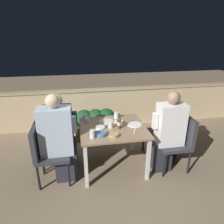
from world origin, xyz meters
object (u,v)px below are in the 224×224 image
(person_navy_jumper, at_px, (62,132))
(person_blue_shirt, at_px, (59,139))
(chair_right_far, at_px, (165,128))
(chair_left_far, at_px, (49,137))
(beer_bottle, at_px, (119,123))
(potted_plant, at_px, (176,120))
(chair_right_near, at_px, (179,138))
(chair_left_near, at_px, (45,149))
(person_white_polo, at_px, (168,132))

(person_navy_jumper, bearing_deg, person_blue_shirt, -92.24)
(chair_right_far, bearing_deg, person_navy_jumper, 179.25)
(chair_left_far, height_order, beer_bottle, beer_bottle)
(chair_right_far, xyz_separation_m, beer_bottle, (-0.87, -0.22, 0.28))
(person_navy_jumper, bearing_deg, potted_plant, 11.23)
(chair_right_near, height_order, potted_plant, chair_right_near)
(chair_left_near, distance_m, chair_right_near, 2.01)
(person_blue_shirt, height_order, person_white_polo, person_blue_shirt)
(chair_left_far, relative_size, person_white_polo, 0.68)
(chair_left_far, xyz_separation_m, person_white_polo, (1.80, -0.37, 0.12))
(potted_plant, bearing_deg, person_white_polo, -125.56)
(chair_left_near, relative_size, person_navy_jumper, 0.72)
(person_white_polo, distance_m, beer_bottle, 0.76)
(chair_left_near, bearing_deg, person_navy_jumper, 57.33)
(chair_left_near, distance_m, person_blue_shirt, 0.24)
(person_blue_shirt, height_order, person_navy_jumper, person_blue_shirt)
(potted_plant, bearing_deg, chair_left_near, -162.18)
(chair_right_far, height_order, beer_bottle, beer_bottle)
(person_navy_jumper, distance_m, potted_plant, 2.21)
(person_blue_shirt, distance_m, beer_bottle, 0.89)
(chair_right_near, bearing_deg, potted_plant, 65.23)
(chair_right_near, relative_size, potted_plant, 1.21)
(beer_bottle, bearing_deg, chair_right_far, 14.50)
(chair_left_far, xyz_separation_m, potted_plant, (2.37, 0.43, -0.08))
(chair_left_near, distance_m, person_white_polo, 1.81)
(chair_right_far, bearing_deg, beer_bottle, -165.50)
(chair_left_near, relative_size, chair_right_near, 1.00)
(person_navy_jumper, distance_m, chair_right_near, 1.84)
(chair_right_near, bearing_deg, chair_left_near, 178.97)
(chair_left_far, distance_m, chair_right_near, 2.04)
(chair_right_far, bearing_deg, person_blue_shirt, -169.80)
(chair_left_near, height_order, person_blue_shirt, person_blue_shirt)
(chair_right_far, relative_size, beer_bottle, 3.68)
(person_white_polo, bearing_deg, chair_right_far, 68.94)
(chair_left_near, bearing_deg, chair_right_far, 9.16)
(potted_plant, bearing_deg, person_blue_shirt, -160.64)
(chair_right_far, height_order, potted_plant, chair_right_far)
(person_navy_jumper, xyz_separation_m, chair_right_near, (1.80, -0.37, -0.08))
(chair_right_near, distance_m, chair_right_far, 0.36)
(chair_left_near, height_order, chair_left_far, same)
(chair_left_far, bearing_deg, beer_bottle, -12.99)
(person_blue_shirt, xyz_separation_m, chair_right_far, (1.74, 0.31, -0.13))
(chair_right_near, relative_size, beer_bottle, 3.68)
(person_blue_shirt, bearing_deg, person_navy_jumper, 87.76)
(person_blue_shirt, distance_m, person_navy_jumper, 0.34)
(chair_left_far, bearing_deg, person_navy_jumper, -0.00)
(person_white_polo, xyz_separation_m, beer_bottle, (-0.73, 0.13, 0.16))
(person_navy_jumper, height_order, beer_bottle, person_navy_jumper)
(person_blue_shirt, xyz_separation_m, potted_plant, (2.18, 0.77, -0.21))
(chair_right_far, distance_m, beer_bottle, 0.94)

